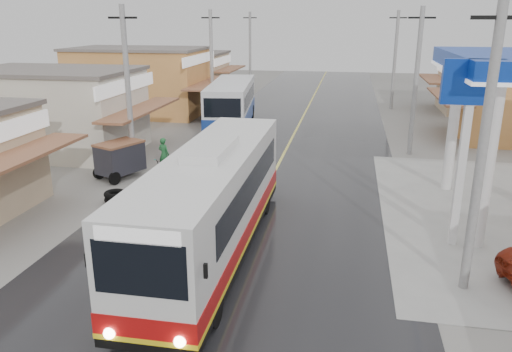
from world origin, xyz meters
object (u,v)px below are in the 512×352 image
at_px(tricycle_near, 120,158).
at_px(coach_bus, 213,201).
at_px(second_bus, 231,104).
at_px(tyre_stack, 115,196).
at_px(cyclist, 166,164).

bearing_deg(tricycle_near, coach_bus, -22.79).
xyz_separation_m(coach_bus, second_bus, (-3.90, 18.94, -0.04)).
bearing_deg(tyre_stack, tricycle_near, 111.15).
bearing_deg(tricycle_near, second_bus, 101.23).
relative_size(second_bus, tyre_stack, 10.72).
bearing_deg(coach_bus, second_bus, 101.57).
xyz_separation_m(cyclist, tricycle_near, (-2.13, -0.46, 0.35)).
relative_size(coach_bus, cyclist, 5.85).
bearing_deg(cyclist, tricycle_near, -149.96).
distance_m(cyclist, tyre_stack, 3.77).
bearing_deg(coach_bus, tyre_stack, 145.00).
xyz_separation_m(tricycle_near, tyre_stack, (1.23, -3.17, -0.77)).
relative_size(coach_bus, tricycle_near, 4.34).
bearing_deg(tyre_stack, second_bus, 84.65).
bearing_deg(cyclist, second_bus, 105.29).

